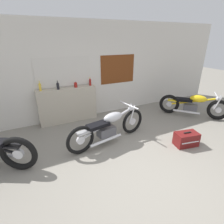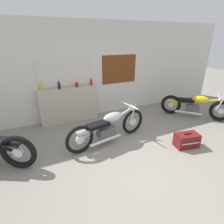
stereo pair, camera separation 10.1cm
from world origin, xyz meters
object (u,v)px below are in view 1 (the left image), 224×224
bottle_leftmost (40,87)px  hard_case_darkred (186,139)px  bottle_center (76,85)px  motorcycle_yellow (193,105)px  motorcycle_silver (109,127)px  bottle_right_center (90,82)px  bottle_left_center (58,86)px

bottle_leftmost → hard_case_darkred: size_ratio=0.45×
bottle_leftmost → bottle_center: 0.94m
bottle_center → hard_case_darkred: bottle_center is taller
motorcycle_yellow → hard_case_darkred: (-1.46, -1.12, -0.23)m
motorcycle_silver → hard_case_darkred: 1.82m
bottle_center → hard_case_darkred: 3.22m
bottle_leftmost → bottle_right_center: bearing=-2.0°
motorcycle_silver → motorcycle_yellow: size_ratio=1.35×
bottle_left_center → motorcycle_silver: 1.88m
bottle_left_center → bottle_leftmost: bearing=170.5°
bottle_center → bottle_right_center: size_ratio=0.75×
bottle_right_center → bottle_left_center: bearing=-178.3°
motorcycle_yellow → hard_case_darkred: 1.85m
motorcycle_silver → motorcycle_yellow: motorcycle_silver is taller
hard_case_darkred → motorcycle_silver: bearing=149.6°
motorcycle_yellow → hard_case_darkred: motorcycle_yellow is taller
motorcycle_silver → bottle_leftmost: bearing=128.1°
bottle_left_center → hard_case_darkred: (2.36, -2.44, -0.97)m
bottle_leftmost → bottle_left_center: bottle_leftmost is taller
bottle_leftmost → motorcycle_yellow: (4.27, -1.40, -0.75)m
motorcycle_silver → motorcycle_yellow: (3.01, 0.21, -0.03)m
hard_case_darkred → motorcycle_yellow: bearing=37.5°
motorcycle_yellow → motorcycle_silver: bearing=-176.0°
bottle_right_center → hard_case_darkred: bearing=-59.9°
bottle_right_center → motorcycle_yellow: (2.89, -1.35, -0.74)m
bottle_leftmost → bottle_left_center: (0.45, -0.07, -0.01)m
motorcycle_yellow → hard_case_darkred: size_ratio=2.78×
bottle_center → motorcycle_silver: (0.32, -1.54, -0.69)m
bottle_center → bottle_right_center: 0.44m
bottle_right_center → motorcycle_yellow: size_ratio=0.15×
bottle_left_center → motorcycle_yellow: bottle_left_center is taller
bottle_leftmost → motorcycle_silver: bearing=-51.9°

